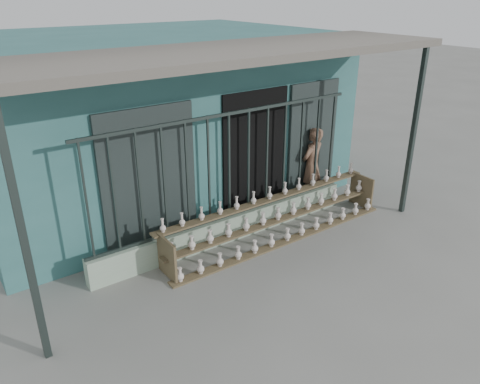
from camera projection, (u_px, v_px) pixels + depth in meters
ground at (278, 273)px, 7.16m from camera, size 60.00×60.00×0.00m
workshop_building at (149, 113)px, 9.66m from camera, size 7.40×6.60×3.21m
parapet_wall at (230, 227)px, 8.04m from camera, size 5.00×0.20×0.45m
security_fence at (229, 166)px, 7.59m from camera, size 5.00×0.04×1.80m
shelf_rack at (279, 218)px, 8.07m from camera, size 4.50×0.68×0.85m
elderly_woman at (312, 166)px, 9.26m from camera, size 0.64×0.50×1.54m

